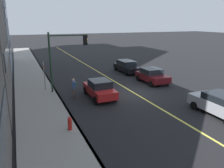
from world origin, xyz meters
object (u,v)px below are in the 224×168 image
(car_silver, at_px, (222,104))
(car_red, at_px, (100,89))
(car_maroon, at_px, (152,75))
(traffic_light_mast, at_px, (65,52))
(car_black, at_px, (127,66))
(fire_hydrant, at_px, (70,125))
(pedestrian_with_backpack, at_px, (74,87))
(street_sign_post, at_px, (44,74))

(car_silver, relative_size, car_red, 1.10)
(car_maroon, height_order, traffic_light_mast, traffic_light_mast)
(car_maroon, relative_size, car_black, 0.86)
(fire_hydrant, bearing_deg, car_black, -38.08)
(traffic_light_mast, bearing_deg, car_red, -141.17)
(car_red, relative_size, pedestrian_with_backpack, 2.46)
(traffic_light_mast, bearing_deg, fire_hydrant, 168.82)
(traffic_light_mast, bearing_deg, car_black, -58.95)
(car_black, bearing_deg, fire_hydrant, 141.92)
(car_black, relative_size, traffic_light_mast, 0.85)
(car_black, relative_size, pedestrian_with_backpack, 2.74)
(car_maroon, bearing_deg, car_black, 2.00)
(car_red, bearing_deg, car_maroon, -70.37)
(street_sign_post, bearing_deg, car_black, -67.76)
(traffic_light_mast, bearing_deg, car_maroon, -91.86)
(car_red, height_order, traffic_light_mast, traffic_light_mast)
(car_black, bearing_deg, car_red, 140.50)
(traffic_light_mast, bearing_deg, car_silver, -137.91)
(car_silver, height_order, street_sign_post, street_sign_post)
(pedestrian_with_backpack, distance_m, traffic_light_mast, 3.29)
(car_silver, relative_size, fire_hydrant, 4.80)
(car_black, relative_size, fire_hydrant, 4.85)
(car_black, distance_m, traffic_light_mast, 10.50)
(pedestrian_with_backpack, relative_size, street_sign_post, 0.59)
(car_maroon, distance_m, car_red, 7.10)
(car_silver, xyz_separation_m, car_black, (14.61, -0.15, -0.02))
(car_maroon, relative_size, street_sign_post, 1.40)
(car_silver, relative_size, pedestrian_with_backpack, 2.71)
(car_black, distance_m, pedestrian_with_backpack, 11.06)
(car_black, relative_size, street_sign_post, 1.62)
(street_sign_post, bearing_deg, car_red, -131.92)
(car_red, bearing_deg, traffic_light_mast, 38.83)
(traffic_light_mast, distance_m, fire_hydrant, 8.56)
(car_black, bearing_deg, street_sign_post, 112.24)
(car_red, distance_m, street_sign_post, 5.44)
(car_red, relative_size, traffic_light_mast, 0.77)
(pedestrian_with_backpack, relative_size, fire_hydrant, 1.77)
(car_maroon, distance_m, traffic_light_mast, 9.30)
(car_silver, relative_size, street_sign_post, 1.60)
(fire_hydrant, bearing_deg, traffic_light_mast, -11.18)
(car_red, height_order, car_black, car_red)
(fire_hydrant, bearing_deg, street_sign_post, 2.00)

